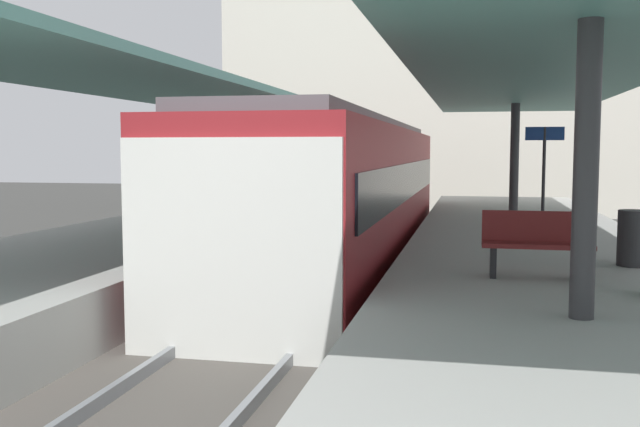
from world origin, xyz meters
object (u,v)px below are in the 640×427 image
Objects in this scene: commuter_train at (347,192)px; platform_sign at (544,151)px; platform_bench at (537,242)px; litter_bin at (633,238)px.

commuter_train is 5.09m from platform_sign.
platform_bench reaches higher than litter_bin.
litter_bin is (1.43, 1.25, -0.06)m from platform_bench.
litter_bin is at bearing 41.21° from platform_bench.
commuter_train is 11.12× the size of platform_bench.
litter_bin is at bearing -43.09° from commuter_train.
platform_sign is (0.83, 8.35, 1.16)m from platform_bench.
platform_bench is 1.90m from litter_bin.
platform_sign reaches higher than litter_bin.
platform_bench is 1.75× the size of litter_bin.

